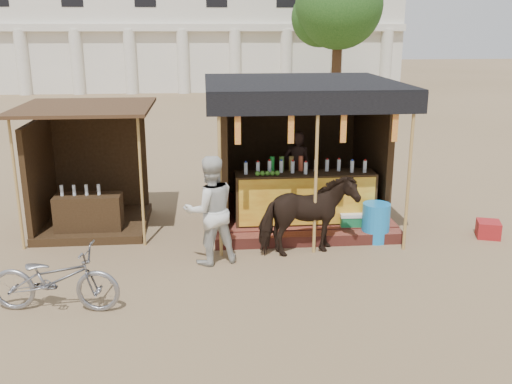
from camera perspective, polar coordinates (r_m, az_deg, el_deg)
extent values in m
plane|color=#846B4C|center=(8.45, 0.99, -10.24)|extent=(120.00, 120.00, 0.00)
cube|color=brown|center=(11.75, 4.03, -1.93)|extent=(3.40, 2.80, 0.22)
cube|color=brown|center=(10.31, 5.38, -4.66)|extent=(3.40, 0.35, 0.20)
cube|color=#352313|center=(10.68, 4.89, -0.53)|extent=(2.60, 0.55, 0.95)
cube|color=#C47717|center=(10.41, 5.16, -0.98)|extent=(2.50, 0.02, 0.88)
cube|color=#352313|center=(12.61, 3.26, 5.72)|extent=(3.00, 0.12, 2.50)
cube|color=#352313|center=(11.26, -3.41, 4.44)|extent=(0.12, 2.50, 2.50)
cube|color=#352313|center=(11.73, 11.44, 4.63)|extent=(0.12, 2.50, 2.50)
cube|color=black|center=(11.02, 4.47, 10.90)|extent=(3.60, 3.60, 0.06)
cube|color=black|center=(9.30, 6.27, 8.75)|extent=(3.60, 0.06, 0.36)
cylinder|color=tan|center=(9.38, -3.63, 1.44)|extent=(0.06, 0.06, 2.75)
cylinder|color=tan|center=(9.55, 6.01, 1.65)|extent=(0.06, 0.06, 2.75)
cylinder|color=tan|center=(9.98, 15.07, 1.81)|extent=(0.06, 0.06, 2.75)
cube|color=red|center=(9.22, -1.84, 6.45)|extent=(0.10, 0.02, 0.55)
cube|color=red|center=(9.31, 3.53, 6.52)|extent=(0.10, 0.02, 0.55)
cube|color=red|center=(9.47, 8.75, 6.53)|extent=(0.10, 0.02, 0.55)
cube|color=red|center=(9.72, 13.75, 6.50)|extent=(0.10, 0.02, 0.55)
imported|color=black|center=(11.61, 4.14, 2.36)|extent=(0.65, 0.53, 1.54)
cube|color=#352313|center=(11.54, -15.76, -3.05)|extent=(2.00, 2.00, 0.15)
cube|color=#352313|center=(12.18, -15.33, 2.76)|extent=(1.90, 0.10, 2.10)
cube|color=#352313|center=(11.49, -20.79, 1.49)|extent=(0.10, 1.90, 2.10)
cube|color=#472D19|center=(10.93, -16.77, 8.11)|extent=(2.40, 2.40, 0.06)
cylinder|color=tan|center=(10.52, -22.84, 0.68)|extent=(0.05, 0.05, 2.35)
cylinder|color=tan|center=(10.07, -11.40, 1.00)|extent=(0.05, 0.05, 2.35)
cube|color=#352313|center=(10.98, -16.34, -2.30)|extent=(1.20, 0.50, 0.80)
imported|color=black|center=(9.66, 5.19, -2.42)|extent=(1.76, 1.12, 1.38)
imported|color=gray|center=(8.30, -19.47, -8.19)|extent=(1.84, 0.83, 0.93)
imported|color=silver|center=(9.26, -4.61, -1.83)|extent=(1.04, 0.91, 1.81)
cylinder|color=#1B7FCD|center=(10.56, 11.88, -2.98)|extent=(0.56, 0.56, 0.71)
cube|color=maroon|center=(11.42, 22.21, -3.46)|extent=(0.51, 0.52, 0.30)
cube|color=#186E3D|center=(10.83, 9.93, -3.25)|extent=(0.64, 0.45, 0.40)
cube|color=white|center=(10.75, 9.99, -2.09)|extent=(0.66, 0.47, 0.06)
cube|color=silver|center=(37.54, -7.23, 16.47)|extent=(26.00, 7.00, 8.00)
cube|color=silver|center=(33.94, -7.41, 16.00)|extent=(26.00, 0.50, 0.40)
cylinder|color=silver|center=(35.47, -22.30, 11.89)|extent=(0.70, 0.70, 3.60)
cylinder|color=silver|center=(34.73, -17.47, 12.27)|extent=(0.70, 0.70, 3.60)
cylinder|color=silver|center=(34.23, -12.44, 12.58)|extent=(0.70, 0.70, 3.60)
cylinder|color=silver|center=(34.00, -7.29, 12.80)|extent=(0.70, 0.70, 3.60)
cylinder|color=silver|center=(34.02, -2.11, 12.92)|extent=(0.70, 0.70, 3.60)
cylinder|color=silver|center=(34.31, 3.03, 12.93)|extent=(0.70, 0.70, 3.60)
cylinder|color=silver|center=(34.86, 8.04, 12.85)|extent=(0.70, 0.70, 3.60)
cylinder|color=silver|center=(35.66, 12.86, 12.68)|extent=(0.70, 0.70, 3.60)
cylinder|color=#382314|center=(30.35, 8.07, 12.75)|extent=(0.50, 0.50, 4.00)
sphere|color=#305F20|center=(30.31, 8.28, 18.03)|extent=(4.40, 4.40, 4.40)
sphere|color=#305F20|center=(30.72, 6.45, 16.95)|extent=(2.99, 2.99, 2.99)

